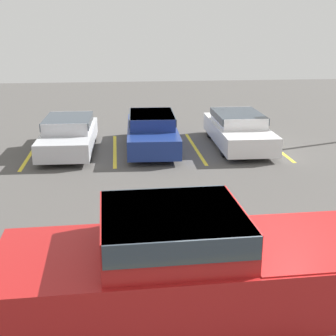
{
  "coord_description": "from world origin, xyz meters",
  "views": [
    {
      "loc": [
        -2.09,
        -6.3,
        4.34
      ],
      "look_at": [
        -0.92,
        4.34,
        1.0
      ],
      "focal_mm": 50.0,
      "sensor_mm": 36.0,
      "label": 1
    }
  ],
  "objects_px": {
    "pickup_truck": "(192,266)",
    "parked_sedan_c": "(238,128)",
    "parked_sedan_a": "(69,133)",
    "parked_sedan_b": "(152,130)"
  },
  "relations": [
    {
      "from": "parked_sedan_b",
      "to": "parked_sedan_c",
      "type": "xyz_separation_m",
      "value": [
        3.15,
        0.01,
        -0.02
      ]
    },
    {
      "from": "pickup_truck",
      "to": "parked_sedan_c",
      "type": "xyz_separation_m",
      "value": [
        3.32,
        10.19,
        -0.23
      ]
    },
    {
      "from": "pickup_truck",
      "to": "parked_sedan_a",
      "type": "xyz_separation_m",
      "value": [
        -2.74,
        10.1,
        -0.24
      ]
    },
    {
      "from": "parked_sedan_c",
      "to": "parked_sedan_a",
      "type": "bearing_deg",
      "value": -88.12
    },
    {
      "from": "pickup_truck",
      "to": "parked_sedan_b",
      "type": "relative_size",
      "value": 1.21
    },
    {
      "from": "parked_sedan_b",
      "to": "parked_sedan_c",
      "type": "height_order",
      "value": "parked_sedan_b"
    },
    {
      "from": "pickup_truck",
      "to": "parked_sedan_b",
      "type": "distance_m",
      "value": 10.18
    },
    {
      "from": "parked_sedan_a",
      "to": "parked_sedan_c",
      "type": "distance_m",
      "value": 6.06
    },
    {
      "from": "pickup_truck",
      "to": "parked_sedan_b",
      "type": "height_order",
      "value": "pickup_truck"
    },
    {
      "from": "parked_sedan_a",
      "to": "parked_sedan_b",
      "type": "xyz_separation_m",
      "value": [
        2.92,
        0.08,
        0.03
      ]
    }
  ]
}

